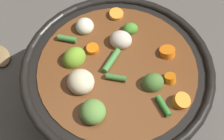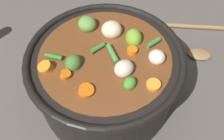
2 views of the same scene
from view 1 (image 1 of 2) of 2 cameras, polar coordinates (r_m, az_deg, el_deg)
ground_plane at (r=0.67m, az=0.78°, el=-6.42°), size 1.10×1.10×0.00m
cooking_pot at (r=0.60m, az=0.84°, el=-3.06°), size 0.33×0.33×0.18m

